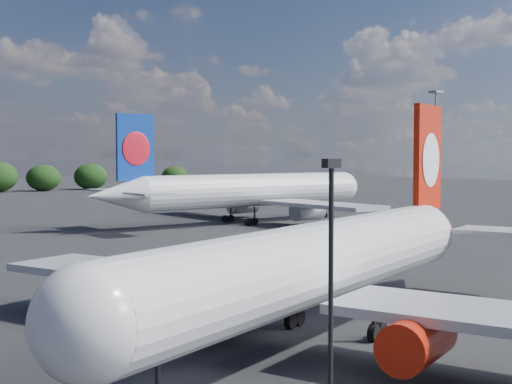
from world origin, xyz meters
TOP-DOWN VIEW (x-y plane):
  - qantas_airliner at (12.30, -0.40)m, footprint 43.75×42.08m
  - china_southern_airliner at (48.64, 59.69)m, footprint 50.75×48.18m
  - apron_lamp_post at (-1.52, -15.75)m, footprint 0.55×0.30m
  - floodlight_mast_near at (70.99, 40.35)m, footprint 1.60×1.60m

SIDE VIEW (x-z plane):
  - qantas_airliner at x=12.30m, z-range -2.89..11.88m
  - china_southern_airliner at x=48.64m, z-range -3.24..13.36m
  - apron_lamp_post at x=-1.52m, z-range 0.65..11.37m
  - floodlight_mast_near at x=70.99m, z-range 3.19..23.85m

